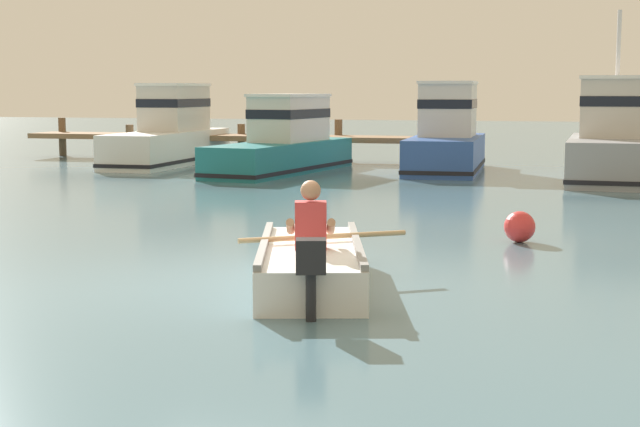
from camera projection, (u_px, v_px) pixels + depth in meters
name	position (u px, v px, depth m)	size (l,w,h in m)	color
ground_plane	(235.00, 281.00, 10.98)	(120.00, 120.00, 0.00)	slate
wooden_dock	(234.00, 138.00, 29.92)	(13.46, 1.64, 1.27)	brown
rowboat_with_person	(311.00, 263.00, 10.77)	(1.92, 3.68, 1.19)	white
moored_boat_white	(170.00, 135.00, 28.44)	(1.74, 6.10, 2.36)	white
moored_boat_teal	(284.00, 144.00, 25.64)	(2.52, 6.18, 2.06)	#1E727A
moored_boat_blue	(447.00, 139.00, 25.87)	(2.05, 5.04, 2.40)	#2D519E
moored_boat_grey	(615.00, 142.00, 23.16)	(2.22, 5.23, 4.03)	gray
mooring_buoy	(520.00, 227.00, 13.80)	(0.44, 0.44, 0.44)	red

